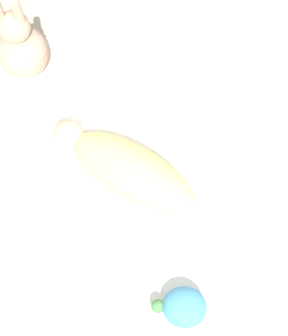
% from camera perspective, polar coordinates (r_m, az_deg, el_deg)
% --- Properties ---
extents(ground_plane, '(12.00, 12.00, 0.00)m').
position_cam_1_polar(ground_plane, '(1.72, 1.23, -2.70)').
color(ground_plane, '#B2A893').
extents(bed_mattress, '(1.41, 1.07, 0.19)m').
position_cam_1_polar(bed_mattress, '(1.63, 1.29, -1.46)').
color(bed_mattress, white).
rests_on(bed_mattress, ground_plane).
extents(burp_cloth, '(0.19, 0.20, 0.02)m').
position_cam_1_polar(burp_cloth, '(1.57, -7.42, 1.59)').
color(burp_cloth, white).
rests_on(burp_cloth, bed_mattress).
extents(swaddled_baby, '(0.50, 0.37, 0.13)m').
position_cam_1_polar(swaddled_baby, '(1.48, -2.28, 0.02)').
color(swaddled_baby, '#EFDB7F').
rests_on(swaddled_baby, bed_mattress).
extents(pillow, '(0.30, 0.31, 0.11)m').
position_cam_1_polar(pillow, '(1.73, -4.76, 13.87)').
color(pillow, white).
rests_on(pillow, bed_mattress).
extents(bunny_plush, '(0.18, 0.18, 0.34)m').
position_cam_1_polar(bunny_plush, '(1.72, -14.76, 14.04)').
color(bunny_plush, tan).
rests_on(bunny_plush, bed_mattress).
extents(turtle_plush, '(0.16, 0.12, 0.08)m').
position_cam_1_polar(turtle_plush, '(1.39, 4.80, -16.52)').
color(turtle_plush, '#4C99C6').
rests_on(turtle_plush, bed_mattress).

